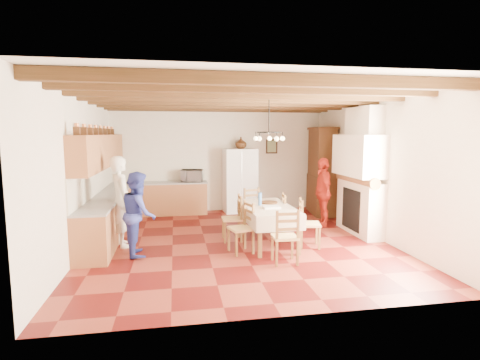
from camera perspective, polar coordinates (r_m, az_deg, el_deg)
name	(u,v)px	position (r m, az deg, el deg)	size (l,w,h in m)	color
floor	(238,242)	(7.86, -0.35, -9.44)	(6.00, 6.50, 0.02)	#4A0C0A
ceiling	(238,94)	(7.58, -0.37, 13.02)	(6.00, 6.50, 0.02)	white
wall_back	(219,159)	(10.79, -3.22, 3.24)	(6.00, 0.02, 3.00)	beige
wall_front	(284,196)	(4.42, 6.65, -2.48)	(6.00, 0.02, 3.00)	beige
wall_left	(81,172)	(7.68, -23.12, 1.08)	(0.02, 6.50, 3.00)	beige
wall_right	(375,167)	(8.59, 19.86, 1.82)	(0.02, 6.50, 3.00)	beige
ceiling_beams	(238,99)	(7.57, -0.37, 12.27)	(6.00, 6.30, 0.16)	#32210D
lower_cabinets_left	(110,215)	(8.79, -19.24, -5.10)	(0.60, 4.30, 0.86)	brown
lower_cabinets_back	(165,199)	(10.54, -11.39, -2.85)	(2.30, 0.60, 0.86)	brown
countertop_left	(109,195)	(8.71, -19.37, -2.20)	(0.62, 4.30, 0.04)	slate
countertop_back	(164,183)	(10.48, -11.45, -0.42)	(2.34, 0.62, 0.04)	slate
backsplash_left	(94,181)	(8.72, -21.30, -0.15)	(0.03, 4.30, 0.60)	silver
backsplash_back	(164,170)	(10.72, -11.45, 1.47)	(2.30, 0.03, 0.60)	silver
upper_cabinets	(101,151)	(8.64, -20.45, 4.15)	(0.35, 4.20, 0.70)	brown
fireplace	(358,171)	(8.64, 17.51, 1.28)	(0.56, 1.60, 2.80)	beige
wall_picture	(272,146)	(11.03, 4.84, 5.13)	(0.34, 0.03, 0.42)	black
refrigerator	(239,180)	(10.66, -0.09, -0.04)	(0.90, 0.74, 1.80)	white
hutch	(321,171)	(10.62, 12.29, 1.38)	(0.55, 1.32, 2.39)	#3A1B10
dining_table	(268,210)	(7.57, 4.30, -4.58)	(0.95, 1.81, 0.78)	silver
chandelier	(269,132)	(7.41, 4.41, 7.25)	(0.47, 0.47, 0.03)	black
chair_left_near	(241,228)	(7.05, 0.12, -7.26)	(0.42, 0.40, 0.96)	brown
chair_left_far	(232,218)	(7.84, -1.22, -5.79)	(0.42, 0.40, 0.96)	brown
chair_right_near	(310,223)	(7.52, 10.56, -6.46)	(0.42, 0.40, 0.96)	brown
chair_right_far	(292,216)	(8.08, 7.89, -5.46)	(0.42, 0.40, 0.96)	brown
chair_end_near	(285,236)	(6.54, 6.85, -8.46)	(0.42, 0.40, 0.96)	brown
chair_end_far	(255,209)	(8.72, 2.24, -4.46)	(0.42, 0.40, 0.96)	brown
person_man	(121,201)	(7.74, -17.66, -3.13)	(0.66, 0.43, 1.80)	white
person_woman_blue	(139,213)	(7.13, -15.17, -4.93)	(0.75, 0.59, 1.55)	#303B98
person_woman_red	(323,192)	(9.23, 12.48, -1.80)	(0.97, 0.40, 1.65)	red
microwave	(192,176)	(10.46, -7.32, 0.67)	(0.59, 0.40, 0.33)	silver
fridge_vase	(241,143)	(10.59, 0.14, 5.68)	(0.32, 0.32, 0.33)	#3A1B10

